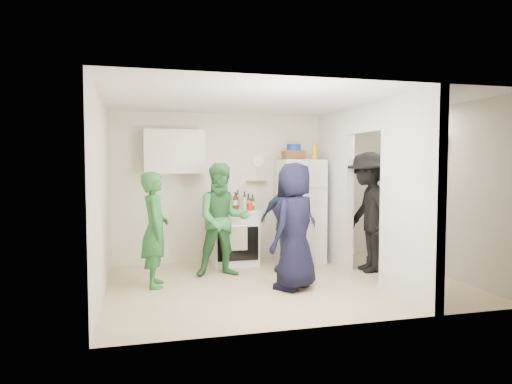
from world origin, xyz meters
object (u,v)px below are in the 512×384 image
Objects in this scene: person_denim at (287,221)px; person_nook at (368,212)px; yellow_cup_stack_top at (315,152)px; person_green_left at (155,229)px; fridge at (300,211)px; person_navy at (295,226)px; stove at (234,237)px; wicker_basket at (294,155)px; blue_bowl at (294,147)px; person_green_center at (223,220)px.

person_denim is 0.84× the size of person_nook.
person_nook is at bearing -57.20° from yellow_cup_stack_top.
yellow_cup_stack_top is 0.16× the size of person_green_left.
person_navy is at bearing -112.03° from fridge.
stove is 0.58× the size of person_denim.
person_denim is (0.70, -0.69, 0.32)m from stove.
fridge reaches higher than stove.
wicker_basket is at bearing 153.43° from fridge.
blue_bowl is 2.83m from person_green_left.
blue_bowl is 0.14× the size of person_navy.
person_nook is at bearing 165.07° from person_navy.
person_nook is (1.21, -0.30, 0.14)m from person_denim.
fridge is at bearing -152.03° from person_navy.
wicker_basket is at bearing -63.43° from person_green_left.
fridge is at bearing -1.52° from stove.
blue_bowl is 0.96× the size of yellow_cup_stack_top.
person_navy is at bearing -73.81° from stove.
person_green_left is at bearing -124.60° from person_denim.
wicker_basket is at bearing 154.89° from yellow_cup_stack_top.
person_nook reaches higher than person_green_center.
blue_bowl is at bearing 30.32° from person_green_center.
person_nook reaches higher than fridge.
person_nook is at bearing -27.30° from stove.
person_green_left is 0.93× the size of person_green_center.
person_nook is (3.21, 0.09, 0.14)m from person_green_left.
blue_bowl reaches higher than person_navy.
person_green_center is 1.08× the size of person_denim.
stove is at bearing 179.79° from person_denim.
person_green_left is at bearing -156.79° from fridge.
stove is at bearing -178.89° from wicker_basket.
fridge is 6.90× the size of yellow_cup_stack_top.
person_green_left is 1.87m from person_navy.
wicker_basket is at bearing 108.85° from person_denim.
person_denim is (2.00, 0.39, -0.00)m from person_green_left.
yellow_cup_stack_top reaches higher than person_nook.
fridge is 0.94× the size of person_nook.
stove is 3.61× the size of yellow_cup_stack_top.
blue_bowl is at bearing 0.00° from wicker_basket.
yellow_cup_stack_top reaches higher than person_green_center.
yellow_cup_stack_top is at bearing -25.11° from blue_bowl.
fridge is 0.94m from wicker_basket.
stove is 0.52× the size of fridge.
person_green_center is (-1.67, -0.59, -1.02)m from yellow_cup_stack_top.
person_green_center is at bearing -151.11° from blue_bowl.
person_nook is (0.87, -1.00, -0.88)m from wicker_basket.
person_navy is (-0.22, -0.96, 0.06)m from person_denim.
person_denim is (1.01, 0.04, -0.06)m from person_green_center.
person_navy reaches higher than stove.
blue_bowl is at bearing -132.95° from person_nook.
wicker_basket reaches higher than person_green_left.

